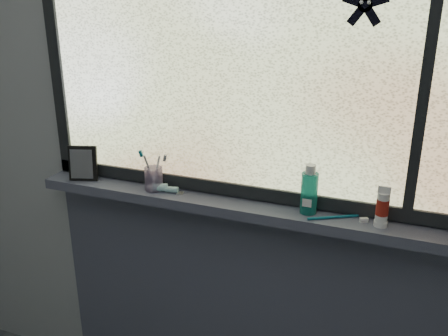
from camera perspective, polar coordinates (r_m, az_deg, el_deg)
wall_back at (r=1.84m, az=2.06°, el=3.57°), size 3.00×0.01×2.50m
windowsill at (r=1.86m, az=1.21°, el=-4.44°), size 1.62×0.14×0.04m
sill_apron at (r=2.17m, az=1.65°, el=-16.13°), size 1.62×0.02×0.98m
window_pane at (r=1.76m, az=1.93°, el=12.14°), size 1.50×0.01×1.00m
frame_bottom at (r=1.88m, az=1.72°, el=-2.49°), size 1.60×0.03×0.05m
frame_left at (r=2.13m, az=-18.68°, el=12.59°), size 0.05×0.03×1.10m
frame_mullion at (r=1.66m, az=22.19°, el=10.18°), size 0.03×0.03×1.00m
starfish_sticker at (r=1.64m, az=15.84°, el=17.51°), size 0.15×0.02×0.15m
vanity_mirror at (r=2.11m, az=-15.82°, el=0.53°), size 0.13×0.09×0.14m
toothpaste_tube at (r=1.95m, az=-6.79°, el=-2.30°), size 0.18×0.09×0.03m
toothbrush_cup at (r=1.96m, az=-8.03°, el=-1.22°), size 0.09×0.09×0.09m
toothbrush_lying at (r=1.76m, az=12.36°, el=-5.44°), size 0.21×0.13×0.02m
mouthwash_bottle at (r=1.76m, az=9.73°, el=-2.39°), size 0.06×0.06×0.15m
cream_tube at (r=1.72m, az=17.68°, el=-4.07°), size 0.05×0.05×0.10m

